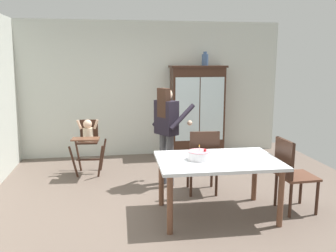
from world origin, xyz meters
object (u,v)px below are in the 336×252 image
(dining_table, at_px, (217,166))
(dining_chair_right_end, at_px, (290,170))
(high_chair_with_toddler, at_px, (88,137))
(adult_person, at_px, (167,125))
(dining_chair_far_side, at_px, (203,158))
(ceramic_vase, at_px, (205,59))
(birthday_cake, at_px, (199,155))
(china_cabinet, at_px, (197,111))

(dining_table, bearing_deg, dining_chair_right_end, -1.58)
(high_chair_with_toddler, relative_size, dining_table, 0.63)
(adult_person, bearing_deg, dining_chair_far_side, -167.13)
(ceramic_vase, relative_size, dining_chair_right_end, 0.28)
(dining_chair_right_end, bearing_deg, birthday_cake, 85.88)
(dining_chair_right_end, bearing_deg, adult_person, 47.48)
(dining_table, height_order, dining_chair_right_end, dining_chair_right_end)
(china_cabinet, relative_size, dining_chair_right_end, 1.91)
(adult_person, relative_size, birthday_cake, 5.47)
(ceramic_vase, bearing_deg, dining_chair_right_end, -82.31)
(dining_table, relative_size, dining_chair_far_side, 1.58)
(adult_person, distance_m, dining_table, 1.30)
(china_cabinet, height_order, birthday_cake, china_cabinet)
(ceramic_vase, bearing_deg, adult_person, -121.93)
(china_cabinet, relative_size, high_chair_with_toddler, 1.93)
(high_chair_with_toddler, height_order, birthday_cake, high_chair_with_toddler)
(birthday_cake, height_order, dining_chair_right_end, dining_chair_right_end)
(birthday_cake, bearing_deg, dining_chair_right_end, -2.09)
(dining_table, bearing_deg, adult_person, 110.85)
(dining_table, xyz_separation_m, dining_chair_far_side, (0.01, 0.71, -0.09))
(birthday_cake, distance_m, dining_chair_far_side, 0.78)
(birthday_cake, relative_size, dining_chair_right_end, 0.29)
(high_chair_with_toddler, distance_m, dining_chair_right_end, 3.31)
(ceramic_vase, distance_m, high_chair_with_toddler, 2.76)
(ceramic_vase, height_order, dining_chair_right_end, ceramic_vase)
(ceramic_vase, bearing_deg, birthday_cake, -106.07)
(china_cabinet, xyz_separation_m, ceramic_vase, (0.15, 0.00, 1.03))
(adult_person, bearing_deg, china_cabinet, -59.73)
(high_chair_with_toddler, bearing_deg, dining_table, -44.19)
(ceramic_vase, bearing_deg, dining_chair_far_side, -105.09)
(adult_person, distance_m, dining_chair_far_side, 0.77)
(high_chair_with_toddler, xyz_separation_m, dining_chair_far_side, (1.70, -1.23, -0.10))
(birthday_cake, bearing_deg, high_chair_with_toddler, 127.16)
(adult_person, xyz_separation_m, dining_table, (0.45, -1.18, -0.32))
(china_cabinet, relative_size, dining_chair_far_side, 1.91)
(high_chair_with_toddler, height_order, dining_chair_right_end, dining_chair_right_end)
(china_cabinet, distance_m, high_chair_with_toddler, 2.32)
(dining_table, bearing_deg, dining_chair_far_side, 89.38)
(high_chair_with_toddler, distance_m, dining_chair_far_side, 2.10)
(ceramic_vase, relative_size, adult_person, 0.18)
(ceramic_vase, xyz_separation_m, adult_person, (-1.03, -1.65, -0.98))
(birthday_cake, bearing_deg, dining_chair_far_side, 71.00)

